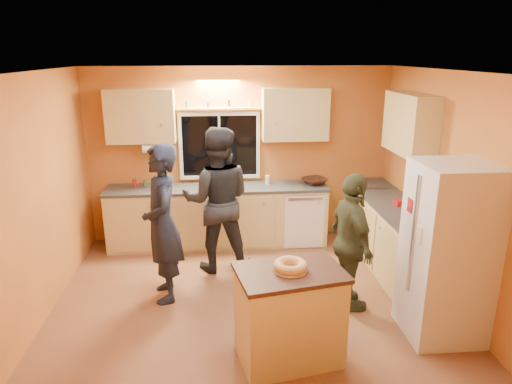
{
  "coord_description": "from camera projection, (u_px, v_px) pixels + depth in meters",
  "views": [
    {
      "loc": [
        -0.36,
        -4.72,
        2.79
      ],
      "look_at": [
        0.1,
        0.4,
        1.2
      ],
      "focal_mm": 32.0,
      "sensor_mm": 36.0,
      "label": 1
    }
  ],
  "objects": [
    {
      "name": "ground",
      "position": [
        250.0,
        300.0,
        5.35
      ],
      "size": [
        4.5,
        4.5,
        0.0
      ],
      "primitive_type": "plane",
      "color": "brown",
      "rests_on": "ground"
    },
    {
      "name": "room_shell",
      "position": [
        257.0,
        158.0,
        5.27
      ],
      "size": [
        4.54,
        4.04,
        2.61
      ],
      "color": "orange",
      "rests_on": "ground"
    },
    {
      "name": "back_counter",
      "position": [
        242.0,
        215.0,
        6.83
      ],
      "size": [
        4.23,
        0.62,
        0.9
      ],
      "color": "tan",
      "rests_on": "ground"
    },
    {
      "name": "right_counter",
      "position": [
        398.0,
        242.0,
        5.86
      ],
      "size": [
        0.62,
        1.84,
        0.9
      ],
      "color": "tan",
      "rests_on": "ground"
    },
    {
      "name": "refrigerator",
      "position": [
        448.0,
        252.0,
        4.48
      ],
      "size": [
        0.72,
        0.7,
        1.8
      ],
      "primitive_type": "cube",
      "color": "silver",
      "rests_on": "ground"
    },
    {
      "name": "island",
      "position": [
        289.0,
        315.0,
        4.21
      ],
      "size": [
        1.05,
        0.81,
        0.92
      ],
      "rotation": [
        0.0,
        0.0,
        0.19
      ],
      "color": "tan",
      "rests_on": "ground"
    },
    {
      "name": "bundt_pastry",
      "position": [
        290.0,
        266.0,
        4.06
      ],
      "size": [
        0.31,
        0.31,
        0.09
      ],
      "primitive_type": "torus",
      "color": "tan",
      "rests_on": "island"
    },
    {
      "name": "person_left",
      "position": [
        162.0,
        224.0,
        5.17
      ],
      "size": [
        0.56,
        0.74,
        1.84
      ],
      "primitive_type": "imported",
      "rotation": [
        0.0,
        0.0,
        -1.38
      ],
      "color": "black",
      "rests_on": "ground"
    },
    {
      "name": "person_center",
      "position": [
        217.0,
        200.0,
        5.89
      ],
      "size": [
        0.96,
        0.77,
        1.91
      ],
      "primitive_type": "imported",
      "rotation": [
        0.0,
        0.0,
        3.09
      ],
      "color": "black",
      "rests_on": "ground"
    },
    {
      "name": "person_right",
      "position": [
        351.0,
        243.0,
        4.99
      ],
      "size": [
        0.5,
        0.96,
        1.57
      ],
      "primitive_type": "imported",
      "rotation": [
        0.0,
        0.0,
        1.7
      ],
      "color": "#343622",
      "rests_on": "ground"
    },
    {
      "name": "mixing_bowl",
      "position": [
        315.0,
        181.0,
        6.8
      ],
      "size": [
        0.46,
        0.46,
        0.09
      ],
      "primitive_type": "imported",
      "rotation": [
        0.0,
        0.0,
        0.36
      ],
      "color": "black",
      "rests_on": "back_counter"
    },
    {
      "name": "utensil_crock",
      "position": [
        227.0,
        181.0,
        6.67
      ],
      "size": [
        0.14,
        0.14,
        0.17
      ],
      "primitive_type": "cylinder",
      "color": "beige",
      "rests_on": "back_counter"
    },
    {
      "name": "potted_plant",
      "position": [
        435.0,
        219.0,
        4.92
      ],
      "size": [
        0.35,
        0.32,
        0.32
      ],
      "primitive_type": "imported",
      "rotation": [
        0.0,
        0.0,
        0.27
      ],
      "color": "gray",
      "rests_on": "right_counter"
    },
    {
      "name": "red_box",
      "position": [
        400.0,
        203.0,
        5.86
      ],
      "size": [
        0.18,
        0.14,
        0.07
      ],
      "primitive_type": "cube",
      "rotation": [
        0.0,
        0.0,
        0.16
      ],
      "color": "maroon",
      "rests_on": "right_counter"
    }
  ]
}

